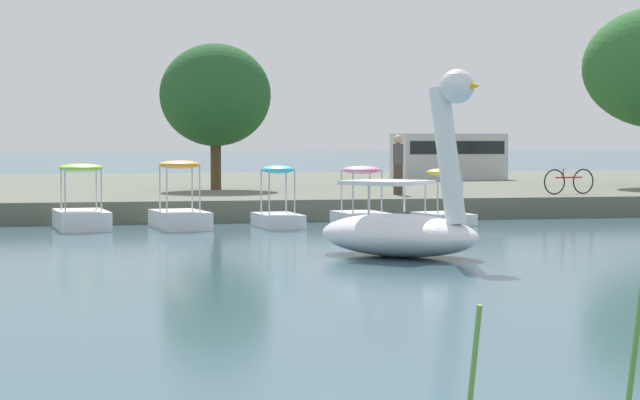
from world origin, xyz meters
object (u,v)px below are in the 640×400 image
object	(u,v)px
pedal_boat_pink	(361,208)
tree_sapling_by_fence	(216,95)
parked_van	(449,155)
pedal_boat_lime	(81,211)
swan_boat	(404,221)
pedal_boat_cyan	(278,209)
person_on_path	(398,162)
pedal_boat_yellow	(444,208)
bicycle_parked	(569,181)
pedal_boat_orange	(180,211)

from	to	relation	value
pedal_boat_pink	tree_sapling_by_fence	world-z (taller)	tree_sapling_by_fence
parked_van	tree_sapling_by_fence	bearing A→B (deg)	-143.03
pedal_boat_pink	pedal_boat_lime	bearing A→B (deg)	176.38
swan_boat	pedal_boat_cyan	bearing A→B (deg)	96.94
person_on_path	pedal_boat_cyan	bearing A→B (deg)	-134.64
pedal_boat_yellow	bicycle_parked	bearing A→B (deg)	34.83
pedal_boat_cyan	pedal_boat_orange	distance (m)	2.43
pedal_boat_orange	tree_sapling_by_fence	world-z (taller)	tree_sapling_by_fence
pedal_boat_pink	pedal_boat_lime	distance (m)	6.96
tree_sapling_by_fence	bicycle_parked	xyz separation A→B (m)	(9.72, -5.79, -2.67)
swan_boat	pedal_boat_lime	xyz separation A→B (m)	(-5.78, 8.41, -0.22)
pedal_boat_orange	parked_van	size ratio (longest dim) A/B	0.49
pedal_boat_cyan	tree_sapling_by_fence	distance (m)	9.92
pedal_boat_yellow	tree_sapling_by_fence	size ratio (longest dim) A/B	0.40
swan_boat	person_on_path	distance (m)	12.88
pedal_boat_orange	pedal_boat_lime	distance (m)	2.39
pedal_boat_cyan	pedal_boat_orange	xyz separation A→B (m)	(-2.43, 0.14, -0.01)
pedal_boat_orange	tree_sapling_by_fence	distance (m)	10.00
pedal_boat_pink	pedal_boat_cyan	world-z (taller)	pedal_boat_cyan
person_on_path	parked_van	size ratio (longest dim) A/B	0.38
pedal_boat_yellow	parked_van	size ratio (longest dim) A/B	0.42
pedal_boat_lime	tree_sapling_by_fence	world-z (taller)	tree_sapling_by_fence
pedal_boat_yellow	parked_van	world-z (taller)	parked_van
pedal_boat_pink	bicycle_parked	size ratio (longest dim) A/B	1.11
swan_boat	pedal_boat_cyan	size ratio (longest dim) A/B	1.95
pedal_boat_pink	parked_van	distance (m)	19.09
pedal_boat_pink	pedal_boat_lime	world-z (taller)	pedal_boat_lime
pedal_boat_lime	parked_van	size ratio (longest dim) A/B	0.52
pedal_boat_lime	bicycle_parked	bearing A→B (deg)	12.67
swan_boat	pedal_boat_yellow	distance (m)	8.81
person_on_path	pedal_boat_orange	bearing A→B (deg)	-147.79
swan_boat	pedal_boat_yellow	world-z (taller)	swan_boat
pedal_boat_yellow	tree_sapling_by_fence	bearing A→B (deg)	117.14
person_on_path	bicycle_parked	world-z (taller)	person_on_path
pedal_boat_lime	pedal_boat_pink	bearing A→B (deg)	-3.62
swan_boat	parked_van	bearing A→B (deg)	70.11
pedal_boat_yellow	person_on_path	distance (m)	4.42
pedal_boat_pink	parked_van	bearing A→B (deg)	65.26
pedal_boat_yellow	tree_sapling_by_fence	xyz separation A→B (m)	(-4.74, 9.25, 3.21)
bicycle_parked	parked_van	xyz separation A→B (m)	(0.78, 13.69, 0.63)
swan_boat	pedal_boat_lime	world-z (taller)	swan_boat
pedal_boat_pink	tree_sapling_by_fence	bearing A→B (deg)	104.98
pedal_boat_yellow	person_on_path	xyz separation A→B (m)	(-0.01, 4.27, 1.12)
pedal_boat_cyan	pedal_boat_lime	world-z (taller)	pedal_boat_lime
swan_boat	pedal_boat_lime	distance (m)	10.21
pedal_boat_cyan	person_on_path	bearing A→B (deg)	45.36
pedal_boat_yellow	pedal_boat_pink	distance (m)	2.23
tree_sapling_by_fence	bicycle_parked	world-z (taller)	tree_sapling_by_fence
swan_boat	pedal_boat_cyan	xyz separation A→B (m)	(-0.97, 7.99, -0.21)
pedal_boat_cyan	pedal_boat_lime	distance (m)	4.82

